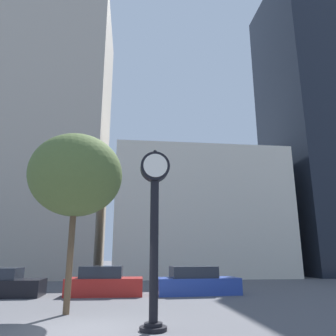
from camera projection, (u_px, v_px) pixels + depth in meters
The scene contains 8 objects.
ground_plane at pixel (83, 330), 9.44m from camera, with size 200.00×200.00×0.00m, color #515156.
building_tall_tower at pixel (33, 134), 35.14m from camera, with size 15.51×12.00×29.17m.
building_storefront_row at pixel (195, 215), 34.99m from camera, with size 16.73×12.00×12.24m.
building_glass_modern at pixel (329, 122), 39.86m from camera, with size 13.58×12.00×35.49m.
street_clock at pixel (154, 216), 10.14m from camera, with size 0.93×0.80×5.42m.
car_red at pixel (104, 283), 17.35m from camera, with size 4.04×1.91×1.50m.
car_blue at pixel (197, 282), 17.84m from camera, with size 4.56×1.97×1.47m.
bare_tree at pixel (76, 175), 13.15m from camera, with size 3.68×3.68×6.86m.
Camera 1 is at (1.23, -10.54, 2.12)m, focal length 35.00 mm.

